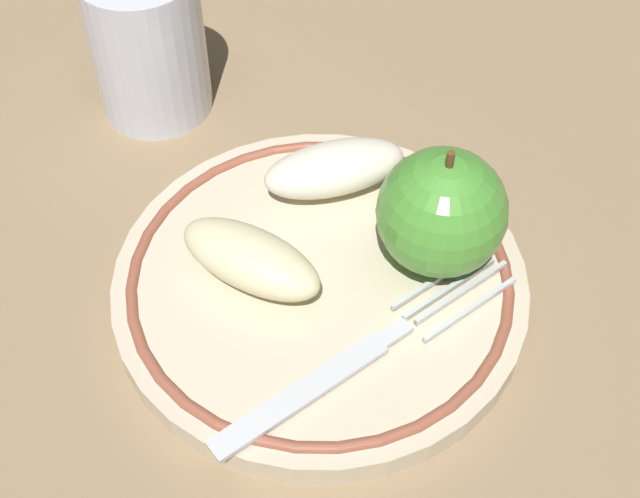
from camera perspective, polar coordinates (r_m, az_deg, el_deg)
name	(u,v)px	position (r m, az deg, el deg)	size (l,w,h in m)	color
ground_plane	(295,274)	(0.48, -1.58, -1.63)	(2.00, 2.00, 0.00)	#927756
plate	(320,284)	(0.46, 0.00, -2.27)	(0.21, 0.21, 0.02)	beige
apple_red_whole	(442,212)	(0.44, 7.80, 2.34)	(0.07, 0.07, 0.07)	#4E9D37
apple_slice_front	(334,168)	(0.49, 0.93, 5.20)	(0.08, 0.03, 0.03)	white
apple_slice_back	(251,259)	(0.45, -4.46, -0.62)	(0.08, 0.03, 0.03)	beige
fork	(358,357)	(0.43, 2.46, -6.89)	(0.15, 0.12, 0.00)	silver
drinking_glass	(148,43)	(0.55, -10.97, 12.81)	(0.07, 0.07, 0.09)	silver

